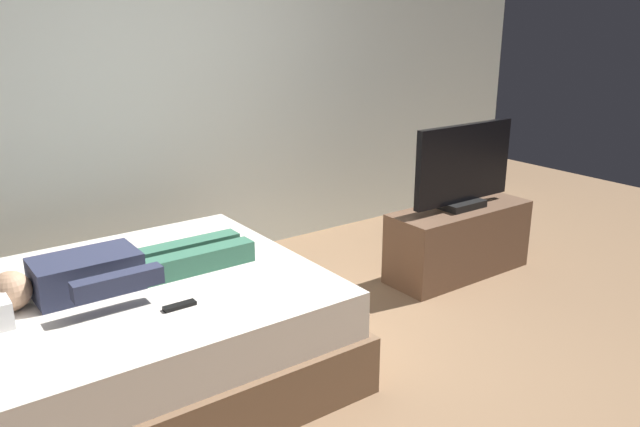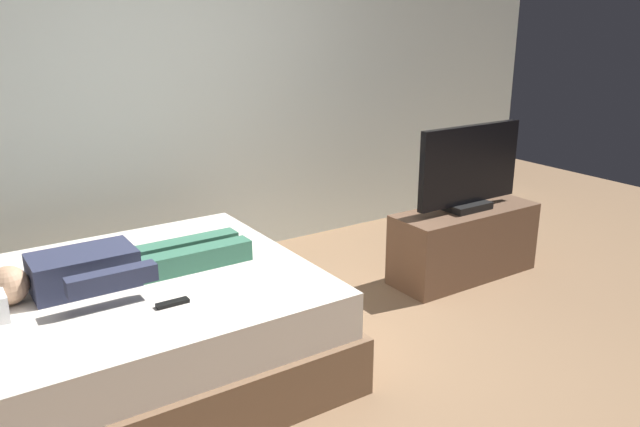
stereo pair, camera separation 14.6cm
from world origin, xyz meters
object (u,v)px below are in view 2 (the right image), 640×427
at_px(bed, 114,336).
at_px(tv, 469,170).
at_px(tv_stand, 464,243).
at_px(remote, 173,303).
at_px(person, 112,267).

relative_size(bed, tv, 2.32).
bearing_deg(tv_stand, remote, -170.29).
distance_m(person, remote, 0.44).
height_order(remote, tv_stand, remote).
height_order(bed, tv_stand, bed).
distance_m(bed, tv, 2.53).
xyz_separation_m(bed, person, (0.03, 0.03, 0.36)).
distance_m(person, tv, 2.45).
xyz_separation_m(person, remote, (0.15, -0.40, -0.07)).
bearing_deg(bed, tv, 0.30).
bearing_deg(tv, person, 179.70).
bearing_deg(remote, tv, 9.71).
bearing_deg(remote, tv_stand, 9.71).
bearing_deg(tv_stand, person, 179.70).
bearing_deg(person, tv_stand, -0.30).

